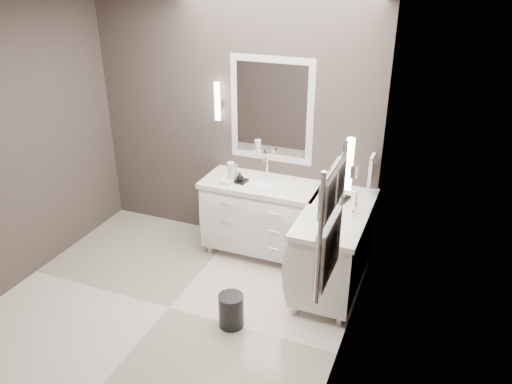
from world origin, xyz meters
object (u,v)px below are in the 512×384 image
at_px(vanity_back, 261,213).
at_px(vanity_right, 334,244).
at_px(towel_ladder, 330,228).
at_px(waste_bin, 231,310).

relative_size(vanity_back, vanity_right, 1.00).
bearing_deg(vanity_right, towel_ladder, -80.16).
bearing_deg(vanity_right, waste_bin, -127.37).
bearing_deg(waste_bin, towel_ladder, -23.93).
bearing_deg(vanity_back, towel_ladder, -55.90).
distance_m(vanity_back, vanity_right, 0.93).
distance_m(vanity_right, waste_bin, 1.17).
distance_m(vanity_back, waste_bin, 1.28).
bearing_deg(vanity_right, vanity_back, 159.62).
height_order(towel_ladder, waste_bin, towel_ladder).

